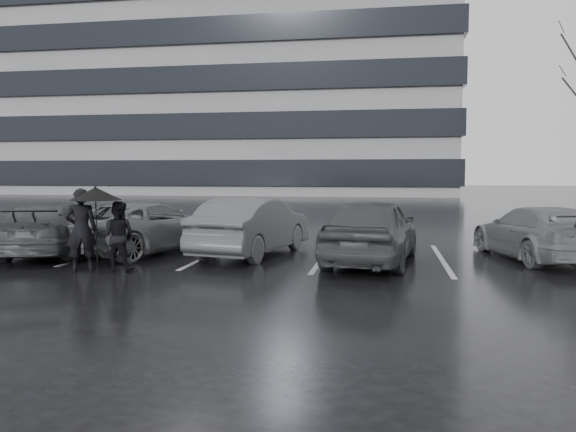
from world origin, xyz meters
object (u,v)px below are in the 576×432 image
(pedestrian_right, at_px, (118,236))
(car_west_c, at_px, (55,228))
(pedestrian_left, at_px, (81,230))
(car_west_a, at_px, (253,226))
(car_east, at_px, (538,233))
(car_main, at_px, (371,230))
(car_west_b, at_px, (147,227))

(pedestrian_right, bearing_deg, car_west_c, -36.21)
(car_west_c, xyz_separation_m, pedestrian_left, (1.96, -2.14, 0.21))
(car_west_a, relative_size, pedestrian_left, 2.50)
(car_east, distance_m, pedestrian_right, 9.54)
(car_main, distance_m, car_west_a, 3.06)
(car_east, bearing_deg, car_west_c, -7.05)
(car_west_b, xyz_separation_m, pedestrian_left, (-0.16, -2.89, 0.22))
(car_east, xyz_separation_m, pedestrian_left, (-9.75, -3.28, 0.23))
(car_main, bearing_deg, car_west_a, -7.99)
(car_west_a, relative_size, car_west_b, 0.93)
(car_west_a, bearing_deg, car_main, 175.49)
(pedestrian_left, bearing_deg, car_main, 173.63)
(car_west_c, relative_size, car_east, 1.04)
(car_main, bearing_deg, pedestrian_right, 27.81)
(car_west_b, relative_size, car_west_c, 1.03)
(car_main, distance_m, car_east, 4.04)
(car_west_c, distance_m, pedestrian_left, 2.91)
(car_west_b, relative_size, pedestrian_right, 3.20)
(car_east, bearing_deg, car_west_b, -10.28)
(car_east, xyz_separation_m, pedestrian_right, (-9.02, -3.11, 0.10))
(car_west_b, height_order, pedestrian_right, pedestrian_right)
(car_main, relative_size, pedestrian_right, 3.02)
(car_west_b, height_order, pedestrian_left, pedestrian_left)
(car_east, height_order, pedestrian_right, pedestrian_right)
(car_west_c, bearing_deg, car_east, 170.23)
(car_east, distance_m, pedestrian_left, 10.29)
(pedestrian_left, bearing_deg, car_west_b, -118.85)
(car_west_b, bearing_deg, pedestrian_right, 119.99)
(car_east, relative_size, pedestrian_right, 2.99)
(car_main, xyz_separation_m, car_west_c, (-7.86, 0.07, -0.09))
(car_main, height_order, car_west_c, car_main)
(car_west_c, distance_m, pedestrian_right, 3.34)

